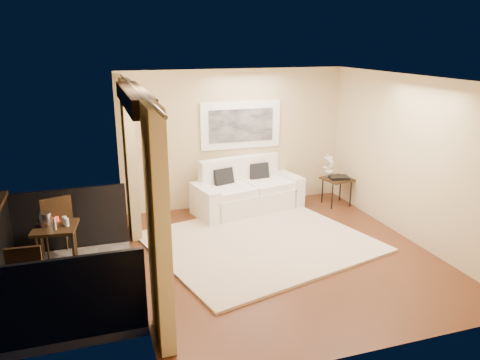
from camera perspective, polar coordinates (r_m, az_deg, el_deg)
floor at (r=7.46m, az=5.19°, el=-8.99°), size 5.00×5.00×0.00m
room_shell at (r=6.22m, az=-12.82°, el=9.79°), size 5.00×6.40×5.00m
balcony at (r=6.90m, az=-21.45°, el=-10.79°), size 1.81×2.60×1.17m
curtains at (r=6.46m, az=-11.97°, el=-0.66°), size 0.16×4.80×2.64m
artwork at (r=9.21m, az=0.11°, el=6.70°), size 1.62×0.07×0.92m
rug at (r=7.79m, az=2.43°, el=-7.56°), size 3.96×3.65×0.04m
sofa at (r=9.17m, az=0.73°, el=-1.48°), size 2.24×1.30×1.01m
side_table at (r=9.58m, az=11.74°, el=-0.11°), size 0.61×0.61×0.56m
tray at (r=9.54m, az=11.95°, el=0.32°), size 0.43×0.35×0.05m
orchid at (r=9.56m, az=10.83°, el=1.75°), size 0.30×0.26×0.48m
bistro_table at (r=7.19m, az=-21.58°, el=-5.88°), size 0.66×0.66×0.69m
balcony_chair_far at (r=7.55m, az=-21.47°, el=-4.89°), size 0.55×0.55×1.02m
balcony_chair_near at (r=6.12m, az=-24.73°, el=-11.12°), size 0.42×0.43×0.92m
ice_bucket at (r=7.19m, az=-22.61°, el=-4.44°), size 0.18×0.18×0.20m
candle at (r=7.32m, az=-21.42°, el=-4.46°), size 0.06×0.06×0.07m
vase at (r=7.00m, az=-21.64°, el=-5.00°), size 0.04×0.04×0.18m
glass_a at (r=7.09m, az=-20.37°, el=-4.84°), size 0.06×0.06×0.12m
glass_b at (r=7.17m, az=-20.59°, el=-4.62°), size 0.06×0.06×0.12m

